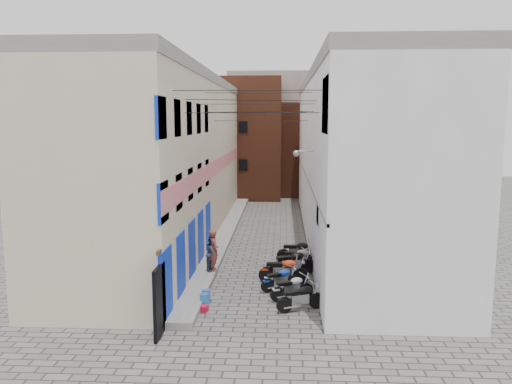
% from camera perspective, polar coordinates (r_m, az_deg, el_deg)
% --- Properties ---
extents(ground, '(90.00, 90.00, 0.00)m').
position_cam_1_polar(ground, '(16.09, -1.42, -15.72)').
color(ground, '#5A5755').
rests_on(ground, ground).
extents(plinth, '(0.90, 26.00, 0.25)m').
position_cam_1_polar(plinth, '(28.58, -3.47, -4.76)').
color(plinth, slate).
rests_on(plinth, ground).
extents(building_left, '(5.10, 27.00, 9.00)m').
position_cam_1_polar(building_left, '(28.36, -9.47, 3.99)').
color(building_left, beige).
rests_on(building_left, ground).
extents(building_right, '(5.94, 26.00, 9.00)m').
position_cam_1_polar(building_right, '(27.99, 10.97, 3.91)').
color(building_right, silver).
rests_on(building_right, ground).
extents(building_far_brick_left, '(6.00, 6.00, 10.00)m').
position_cam_1_polar(building_far_brick_left, '(42.81, -1.16, 6.15)').
color(building_far_brick_left, brown).
rests_on(building_far_brick_left, ground).
extents(building_far_brick_right, '(5.00, 6.00, 8.00)m').
position_cam_1_polar(building_far_brick_right, '(44.77, 5.46, 4.92)').
color(building_far_brick_right, brown).
rests_on(building_far_brick_right, ground).
extents(building_far_concrete, '(8.00, 5.00, 11.00)m').
position_cam_1_polar(building_far_concrete, '(48.69, 1.74, 6.98)').
color(building_far_concrete, slate).
rests_on(building_far_concrete, ground).
extents(far_shopfront, '(2.00, 0.30, 2.40)m').
position_cam_1_polar(far_shopfront, '(40.23, 1.40, 0.59)').
color(far_shopfront, black).
rests_on(far_shopfront, ground).
extents(overhead_wires, '(5.80, 13.02, 1.32)m').
position_cam_1_polar(overhead_wires, '(22.35, 0.08, 9.74)').
color(overhead_wires, black).
rests_on(overhead_wires, ground).
extents(motorcycle_a, '(1.87, 1.24, 1.04)m').
position_cam_1_polar(motorcycle_a, '(17.61, 5.13, -11.77)').
color(motorcycle_a, black).
rests_on(motorcycle_a, ground).
extents(motorcycle_b, '(1.79, 1.26, 1.00)m').
position_cam_1_polar(motorcycle_b, '(18.61, 4.15, -10.71)').
color(motorcycle_b, '#A9A9AE').
rests_on(motorcycle_b, ground).
extents(motorcycle_c, '(1.72, 1.34, 0.98)m').
position_cam_1_polar(motorcycle_c, '(19.57, 2.84, -9.77)').
color(motorcycle_c, '#0B36AE').
rests_on(motorcycle_c, ground).
extents(motorcycle_d, '(2.07, 0.75, 1.18)m').
position_cam_1_polar(motorcycle_d, '(20.35, 3.19, -8.77)').
color(motorcycle_d, red).
rests_on(motorcycle_d, ground).
extents(motorcycle_e, '(2.17, 1.38, 1.20)m').
position_cam_1_polar(motorcycle_e, '(21.36, 4.21, -7.93)').
color(motorcycle_e, black).
rests_on(motorcycle_e, ground).
extents(motorcycle_f, '(1.86, 0.63, 1.07)m').
position_cam_1_polar(motorcycle_f, '(22.32, 4.88, -7.41)').
color(motorcycle_f, '#ACADB1').
rests_on(motorcycle_f, ground).
extents(motorcycle_g, '(1.96, 0.68, 1.13)m').
position_cam_1_polar(motorcycle_g, '(23.31, 4.80, -6.65)').
color(motorcycle_g, black).
rests_on(motorcycle_g, ground).
extents(person_a, '(0.65, 0.76, 1.76)m').
position_cam_1_polar(person_a, '(21.12, -4.86, -6.63)').
color(person_a, brown).
rests_on(person_a, plinth).
extents(person_b, '(0.66, 0.80, 1.48)m').
position_cam_1_polar(person_b, '(21.20, -4.99, -6.96)').
color(person_b, '#333B4D').
rests_on(person_b, plinth).
extents(water_jug_near, '(0.35, 0.35, 0.49)m').
position_cam_1_polar(water_jug_near, '(18.05, -5.93, -12.21)').
color(water_jug_near, '#246EB5').
rests_on(water_jug_near, ground).
extents(water_jug_far, '(0.32, 0.32, 0.49)m').
position_cam_1_polar(water_jug_far, '(18.41, -5.73, -11.79)').
color(water_jug_far, blue).
rests_on(water_jug_far, ground).
extents(red_crate, '(0.42, 0.36, 0.22)m').
position_cam_1_polar(red_crate, '(17.69, -6.15, -13.11)').
color(red_crate, red).
rests_on(red_crate, ground).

